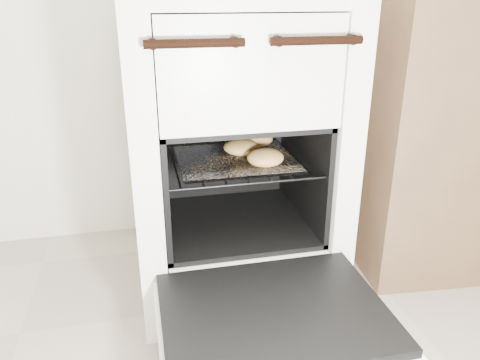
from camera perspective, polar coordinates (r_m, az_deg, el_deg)
The scene contains 5 objects.
stove at distance 1.31m, azimuth -1.26°, elevation 3.90°, with size 0.54×0.60×0.82m.
oven_door at distance 1.02m, azimuth 4.14°, elevation -16.07°, with size 0.48×0.38×0.03m.
oven_rack at distance 1.26m, azimuth -0.72°, elevation 2.56°, with size 0.39×0.38×0.01m.
foil_sheet at distance 1.24m, azimuth -0.55°, elevation 2.53°, with size 0.30×0.27×0.01m, color white.
baked_rolls at distance 1.26m, azimuth 1.75°, elevation 4.03°, with size 0.19×0.29×0.04m.
Camera 1 is at (-0.33, -0.02, 0.81)m, focal length 35.00 mm.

